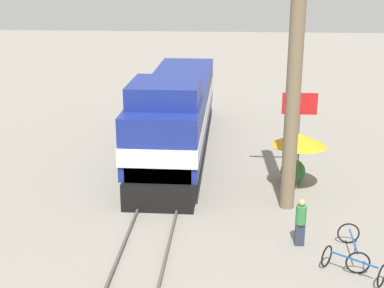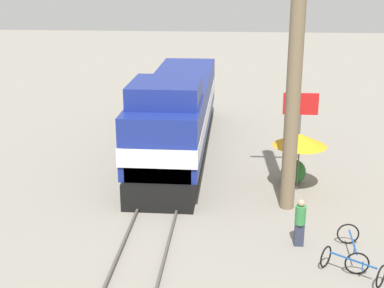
{
  "view_description": "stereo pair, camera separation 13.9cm",
  "coord_description": "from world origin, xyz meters",
  "px_view_note": "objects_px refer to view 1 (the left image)",
  "views": [
    {
      "loc": [
        2.61,
        -19.08,
        8.39
      ],
      "look_at": [
        1.2,
        -0.53,
        2.37
      ],
      "focal_mm": 50.0,
      "sensor_mm": 36.0,
      "label": 1
    },
    {
      "loc": [
        2.75,
        -19.07,
        8.39
      ],
      "look_at": [
        1.2,
        -0.53,
        2.37
      ],
      "focal_mm": 50.0,
      "sensor_mm": 36.0,
      "label": 2
    }
  ],
  "objects_px": {
    "bicycle_spare": "(354,265)",
    "utility_pole": "(295,61)",
    "bicycle": "(353,247)",
    "person_bystander": "(301,221)",
    "vendor_umbrella": "(299,140)",
    "locomotive": "(176,116)",
    "billboard_sign": "(299,110)"
  },
  "relations": [
    {
      "from": "vendor_umbrella",
      "to": "bicycle",
      "type": "relative_size",
      "value": 1.21
    },
    {
      "from": "bicycle_spare",
      "to": "utility_pole",
      "type": "bearing_deg",
      "value": 52.97
    },
    {
      "from": "utility_pole",
      "to": "person_bystander",
      "type": "relative_size",
      "value": 6.8
    },
    {
      "from": "vendor_umbrella",
      "to": "billboard_sign",
      "type": "relative_size",
      "value": 0.75
    },
    {
      "from": "locomotive",
      "to": "vendor_umbrella",
      "type": "relative_size",
      "value": 6.18
    },
    {
      "from": "bicycle",
      "to": "bicycle_spare",
      "type": "height_order",
      "value": "bicycle"
    },
    {
      "from": "locomotive",
      "to": "bicycle_spare",
      "type": "bearing_deg",
      "value": -59.48
    },
    {
      "from": "vendor_umbrella",
      "to": "bicycle",
      "type": "height_order",
      "value": "vendor_umbrella"
    },
    {
      "from": "bicycle_spare",
      "to": "billboard_sign",
      "type": "bearing_deg",
      "value": 38.33
    },
    {
      "from": "utility_pole",
      "to": "billboard_sign",
      "type": "distance_m",
      "value": 6.45
    },
    {
      "from": "vendor_umbrella",
      "to": "bicycle_spare",
      "type": "bearing_deg",
      "value": -81.88
    },
    {
      "from": "bicycle",
      "to": "bicycle_spare",
      "type": "xyz_separation_m",
      "value": [
        -0.2,
        -1.05,
        -0.02
      ]
    },
    {
      "from": "utility_pole",
      "to": "vendor_umbrella",
      "type": "xyz_separation_m",
      "value": [
        0.55,
        1.75,
        -3.35
      ]
    },
    {
      "from": "locomotive",
      "to": "billboard_sign",
      "type": "height_order",
      "value": "locomotive"
    },
    {
      "from": "bicycle_spare",
      "to": "person_bystander",
      "type": "bearing_deg",
      "value": 73.0
    },
    {
      "from": "bicycle_spare",
      "to": "bicycle",
      "type": "bearing_deg",
      "value": 24.81
    },
    {
      "from": "utility_pole",
      "to": "bicycle",
      "type": "relative_size",
      "value": 5.62
    },
    {
      "from": "vendor_umbrella",
      "to": "bicycle",
      "type": "bearing_deg",
      "value": -78.27
    },
    {
      "from": "locomotive",
      "to": "bicycle_spare",
      "type": "relative_size",
      "value": 8.1
    },
    {
      "from": "billboard_sign",
      "to": "bicycle",
      "type": "bearing_deg",
      "value": -85.65
    },
    {
      "from": "bicycle",
      "to": "bicycle_spare",
      "type": "distance_m",
      "value": 1.07
    },
    {
      "from": "locomotive",
      "to": "person_bystander",
      "type": "xyz_separation_m",
      "value": [
        4.89,
        -8.81,
        -1.01
      ]
    },
    {
      "from": "bicycle",
      "to": "person_bystander",
      "type": "bearing_deg",
      "value": 158.73
    },
    {
      "from": "locomotive",
      "to": "bicycle",
      "type": "xyz_separation_m",
      "value": [
        6.42,
        -9.51,
        -1.5
      ]
    },
    {
      "from": "locomotive",
      "to": "vendor_umbrella",
      "type": "xyz_separation_m",
      "value": [
        5.31,
        -4.14,
        0.23
      ]
    },
    {
      "from": "locomotive",
      "to": "vendor_umbrella",
      "type": "distance_m",
      "value": 6.73
    },
    {
      "from": "locomotive",
      "to": "bicycle",
      "type": "height_order",
      "value": "locomotive"
    },
    {
      "from": "person_bystander",
      "to": "vendor_umbrella",
      "type": "bearing_deg",
      "value": 84.88
    },
    {
      "from": "locomotive",
      "to": "vendor_umbrella",
      "type": "height_order",
      "value": "locomotive"
    },
    {
      "from": "person_bystander",
      "to": "bicycle",
      "type": "xyz_separation_m",
      "value": [
        1.53,
        -0.69,
        -0.49
      ]
    },
    {
      "from": "utility_pole",
      "to": "bicycle_spare",
      "type": "relative_size",
      "value": 6.06
    },
    {
      "from": "bicycle_spare",
      "to": "vendor_umbrella",
      "type": "bearing_deg",
      "value": 43.65
    }
  ]
}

